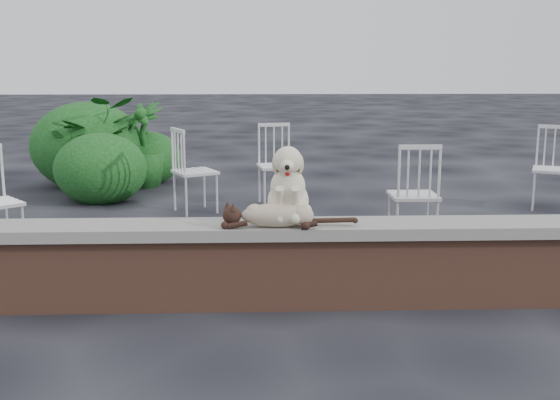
{
  "coord_description": "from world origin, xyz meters",
  "views": [
    {
      "loc": [
        -0.34,
        -4.51,
        1.67
      ],
      "look_at": [
        -0.18,
        0.2,
        0.7
      ],
      "focal_mm": 43.91,
      "sensor_mm": 36.0,
      "label": 1
    }
  ],
  "objects_px": {
    "cat": "(277,214)",
    "potted_plant_a": "(91,144)",
    "chair_e": "(195,170)",
    "dog": "(288,183)",
    "potted_plant_b": "(142,145)",
    "chair_b": "(277,165)",
    "chair_c": "(413,193)",
    "chair_d": "(553,168)"
  },
  "relations": [
    {
      "from": "chair_b",
      "to": "potted_plant_a",
      "type": "bearing_deg",
      "value": 148.68
    },
    {
      "from": "cat",
      "to": "chair_e",
      "type": "distance_m",
      "value": 3.21
    },
    {
      "from": "potted_plant_a",
      "to": "potted_plant_b",
      "type": "bearing_deg",
      "value": 25.5
    },
    {
      "from": "dog",
      "to": "chair_d",
      "type": "relative_size",
      "value": 0.58
    },
    {
      "from": "chair_e",
      "to": "dog",
      "type": "bearing_deg",
      "value": 170.15
    },
    {
      "from": "cat",
      "to": "chair_c",
      "type": "distance_m",
      "value": 2.13
    },
    {
      "from": "chair_e",
      "to": "chair_b",
      "type": "xyz_separation_m",
      "value": [
        0.92,
        0.37,
        0.0
      ]
    },
    {
      "from": "chair_d",
      "to": "potted_plant_b",
      "type": "xyz_separation_m",
      "value": [
        -4.87,
        1.6,
        0.09
      ]
    },
    {
      "from": "chair_c",
      "to": "potted_plant_b",
      "type": "height_order",
      "value": "potted_plant_b"
    },
    {
      "from": "chair_e",
      "to": "potted_plant_a",
      "type": "bearing_deg",
      "value": 20.6
    },
    {
      "from": "potted_plant_a",
      "to": "chair_b",
      "type": "bearing_deg",
      "value": -22.05
    },
    {
      "from": "chair_e",
      "to": "potted_plant_a",
      "type": "height_order",
      "value": "potted_plant_a"
    },
    {
      "from": "chair_e",
      "to": "potted_plant_b",
      "type": "xyz_separation_m",
      "value": [
        -0.84,
        1.62,
        0.09
      ]
    },
    {
      "from": "chair_c",
      "to": "chair_e",
      "type": "bearing_deg",
      "value": -33.84
    },
    {
      "from": "cat",
      "to": "chair_d",
      "type": "height_order",
      "value": "chair_d"
    },
    {
      "from": "dog",
      "to": "potted_plant_b",
      "type": "height_order",
      "value": "potted_plant_b"
    },
    {
      "from": "chair_d",
      "to": "chair_b",
      "type": "height_order",
      "value": "same"
    },
    {
      "from": "cat",
      "to": "potted_plant_b",
      "type": "bearing_deg",
      "value": 113.35
    },
    {
      "from": "chair_e",
      "to": "chair_b",
      "type": "distance_m",
      "value": 0.99
    },
    {
      "from": "chair_c",
      "to": "potted_plant_b",
      "type": "relative_size",
      "value": 0.84
    },
    {
      "from": "cat",
      "to": "potted_plant_a",
      "type": "xyz_separation_m",
      "value": [
        -2.26,
        4.43,
        -0.06
      ]
    },
    {
      "from": "dog",
      "to": "chair_b",
      "type": "relative_size",
      "value": 0.58
    },
    {
      "from": "chair_c",
      "to": "chair_d",
      "type": "bearing_deg",
      "value": -143.2
    },
    {
      "from": "chair_b",
      "to": "potted_plant_b",
      "type": "xyz_separation_m",
      "value": [
        -1.76,
        1.25,
        0.09
      ]
    },
    {
      "from": "dog",
      "to": "cat",
      "type": "distance_m",
      "value": 0.25
    },
    {
      "from": "dog",
      "to": "chair_b",
      "type": "height_order",
      "value": "dog"
    },
    {
      "from": "cat",
      "to": "chair_c",
      "type": "xyz_separation_m",
      "value": [
        1.3,
        1.68,
        -0.2
      ]
    },
    {
      "from": "dog",
      "to": "chair_b",
      "type": "distance_m",
      "value": 3.34
    },
    {
      "from": "chair_c",
      "to": "chair_d",
      "type": "height_order",
      "value": "same"
    },
    {
      "from": "dog",
      "to": "potted_plant_b",
      "type": "xyz_separation_m",
      "value": [
        -1.74,
        4.56,
        -0.29
      ]
    },
    {
      "from": "chair_b",
      "to": "potted_plant_b",
      "type": "distance_m",
      "value": 2.16
    },
    {
      "from": "chair_d",
      "to": "chair_b",
      "type": "xyz_separation_m",
      "value": [
        -3.1,
        0.36,
        0.0
      ]
    },
    {
      "from": "chair_c",
      "to": "chair_b",
      "type": "xyz_separation_m",
      "value": [
        -1.2,
        1.79,
        0.0
      ]
    },
    {
      "from": "dog",
      "to": "chair_e",
      "type": "relative_size",
      "value": 0.58
    },
    {
      "from": "chair_c",
      "to": "chair_d",
      "type": "relative_size",
      "value": 1.0
    },
    {
      "from": "dog",
      "to": "chair_d",
      "type": "height_order",
      "value": "dog"
    },
    {
      "from": "chair_e",
      "to": "cat",
      "type": "bearing_deg",
      "value": 168.0
    },
    {
      "from": "potted_plant_b",
      "to": "chair_c",
      "type": "bearing_deg",
      "value": -45.71
    },
    {
      "from": "chair_c",
      "to": "potted_plant_b",
      "type": "bearing_deg",
      "value": -45.76
    },
    {
      "from": "cat",
      "to": "potted_plant_a",
      "type": "relative_size",
      "value": 0.87
    },
    {
      "from": "chair_b",
      "to": "potted_plant_a",
      "type": "height_order",
      "value": "potted_plant_a"
    },
    {
      "from": "chair_c",
      "to": "potted_plant_a",
      "type": "distance_m",
      "value": 4.5
    }
  ]
}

